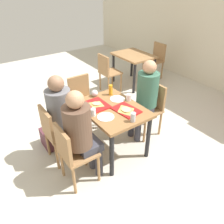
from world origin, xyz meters
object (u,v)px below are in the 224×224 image
(paper_plate_near_edge, at_px, (106,117))
(plastic_cup_b, at_px, (93,112))
(person_in_brown_jacket, at_px, (81,131))
(plastic_cup_a, at_px, (129,97))
(chair_near_left, at_px, (55,131))
(chair_far_side, at_px, (151,106))
(soda_can, at_px, (133,117))
(pizza_slice_a, at_px, (96,104))
(tray_red_near, at_px, (97,105))
(condiment_bottle, at_px, (111,90))
(tray_red_far, at_px, (126,110))
(background_table, at_px, (134,60))
(chair_near_right, at_px, (72,151))
(person_far_side, at_px, (145,94))
(handbag, at_px, (48,139))
(background_chair_far, at_px, (156,58))
(chair_left_end, at_px, (82,97))
(pizza_slice_b, at_px, (126,110))
(foil_bundle, at_px, (95,93))
(main_table, at_px, (112,114))
(paper_plate_center, at_px, (118,99))
(background_chair_near, at_px, (107,71))
(person_in_red, at_px, (63,112))

(paper_plate_near_edge, height_order, plastic_cup_b, plastic_cup_b)
(person_in_brown_jacket, height_order, plastic_cup_a, person_in_brown_jacket)
(chair_near_left, distance_m, chair_far_side, 1.53)
(soda_can, bearing_deg, pizza_slice_a, -164.68)
(tray_red_near, distance_m, plastic_cup_b, 0.27)
(pizza_slice_a, distance_m, condiment_bottle, 0.38)
(tray_red_far, bearing_deg, soda_can, -20.52)
(background_table, bearing_deg, chair_near_right, -53.22)
(tray_red_far, xyz_separation_m, plastic_cup_b, (-0.15, -0.43, 0.04))
(person_far_side, distance_m, handbag, 1.63)
(paper_plate_near_edge, height_order, background_chair_far, background_chair_far)
(chair_far_side, bearing_deg, plastic_cup_a, -93.23)
(chair_left_end, bearing_deg, condiment_bottle, 20.13)
(tray_red_near, relative_size, plastic_cup_a, 3.60)
(pizza_slice_b, bearing_deg, foil_bundle, -169.48)
(person_in_brown_jacket, distance_m, condiment_bottle, 1.00)
(person_in_brown_jacket, xyz_separation_m, tray_red_near, (-0.42, 0.48, -0.01))
(condiment_bottle, distance_m, foil_bundle, 0.25)
(main_table, relative_size, paper_plate_near_edge, 4.51)
(tray_red_near, bearing_deg, tray_red_far, 34.81)
(chair_near_right, height_order, paper_plate_center, chair_near_right)
(chair_far_side, distance_m, foil_bundle, 0.92)
(plastic_cup_b, relative_size, condiment_bottle, 0.62)
(background_chair_near, bearing_deg, chair_far_side, -9.62)
(tray_red_near, relative_size, background_chair_far, 0.42)
(chair_near_right, xyz_separation_m, pizza_slice_a, (-0.42, 0.61, 0.25))
(chair_far_side, relative_size, pizza_slice_b, 3.38)
(chair_left_end, distance_m, person_in_brown_jacket, 1.31)
(background_chair_far, bearing_deg, person_in_red, -65.97)
(chair_left_end, bearing_deg, tray_red_far, 6.04)
(person_in_red, relative_size, pizza_slice_a, 5.50)
(paper_plate_near_edge, bearing_deg, chair_far_side, 98.82)
(paper_plate_center, distance_m, background_table, 2.16)
(plastic_cup_b, height_order, handbag, plastic_cup_b)
(chair_left_end, xyz_separation_m, plastic_cup_a, (0.85, 0.32, 0.27))
(background_chair_far, bearing_deg, foil_bundle, -64.24)
(paper_plate_near_edge, relative_size, background_chair_far, 0.26)
(paper_plate_near_edge, xyz_separation_m, plastic_cup_b, (-0.12, -0.11, 0.05))
(tray_red_near, height_order, handbag, tray_red_near)
(tray_red_far, relative_size, paper_plate_near_edge, 1.64)
(pizza_slice_a, distance_m, background_chair_near, 1.89)
(condiment_bottle, bearing_deg, pizza_slice_a, -66.65)
(person_far_side, relative_size, foil_bundle, 12.67)
(main_table, relative_size, chair_near_right, 1.16)
(handbag, bearing_deg, background_chair_far, 107.61)
(tray_red_far, bearing_deg, background_table, 137.57)
(chair_near_left, height_order, chair_left_end, same)
(main_table, height_order, plastic_cup_a, plastic_cup_a)
(chair_left_end, xyz_separation_m, background_chair_near, (-0.76, 1.03, 0.00))
(chair_near_left, bearing_deg, tray_red_near, 83.21)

